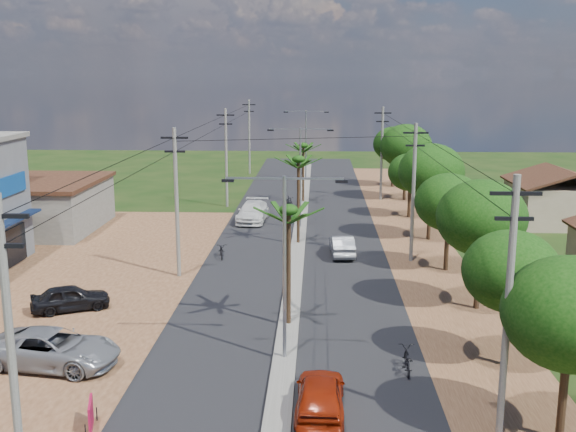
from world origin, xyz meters
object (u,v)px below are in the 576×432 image
Objects in this scene: car_white_far at (253,212)px; roadside_sign at (91,416)px; car_parked_silver at (53,349)px; moto_rider_east at (407,361)px; car_parked_dark at (70,298)px; car_silver_mid at (342,246)px; car_red_near at (320,396)px.

roadside_sign is at bearing -90.64° from car_white_far.
car_white_far is 0.98× the size of car_parked_silver.
car_parked_silver is 2.97× the size of moto_rider_east.
car_parked_dark is at bearing -19.41° from moto_rider_east.
car_parked_silver is at bearing -97.74° from car_white_far.
car_silver_mid reaches higher than roadside_sign.
car_parked_dark is 17.73m from moto_rider_east.
roadside_sign is (-11.46, -5.13, 0.04)m from moto_rider_east.
car_white_far is 29.17m from car_parked_silver.
car_parked_dark is 3.10× the size of roadside_sign.
car_red_near reaches higher than roadside_sign.
car_red_near is 5.16m from moto_rider_east.
car_parked_silver is (-5.65, -28.61, -0.02)m from car_white_far.
car_white_far is 33.67m from roadside_sign.
car_white_far is at bearing -69.83° from moto_rider_east.
car_parked_silver is 6.99m from car_parked_dark.
moto_rider_east is at bearing -136.72° from car_parked_dark.
car_parked_silver reaches higher than car_parked_dark.
car_red_near is 2.30× the size of moto_rider_east.
car_white_far reaches higher than car_silver_mid.
car_parked_silver is at bearing 3.11° from moto_rider_east.
roadside_sign is (-7.88, -1.42, -0.21)m from car_red_near.
car_white_far is 23.06m from car_parked_dark.
car_silver_mid is 25.03m from roadside_sign.
car_red_near reaches higher than car_silver_mid.
car_white_far is at bearing -43.50° from car_parked_dark.
roadside_sign is (5.00, -11.74, -0.14)m from car_parked_dark.
moto_rider_east is at bearing 9.10° from roadside_sign.
car_parked_silver reaches higher than car_silver_mid.
car_parked_silver is at bearing -16.19° from car_red_near.
car_red_near reaches higher than moto_rider_east.
car_silver_mid reaches higher than car_parked_dark.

